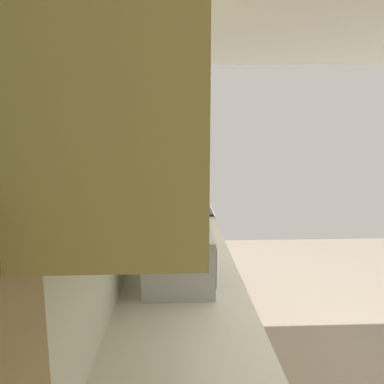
# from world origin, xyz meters

# --- Properties ---
(wall_back) EXTENTS (4.44, 0.12, 2.56)m
(wall_back) POSITION_xyz_m (0.00, 1.52, 1.28)
(wall_back) COLOR beige
(wall_back) RESTS_ON ground_plane
(upper_cabinets) EXTENTS (1.94, 0.35, 0.69)m
(upper_cabinets) POSITION_xyz_m (-0.43, 1.28, 1.83)
(upper_cabinets) COLOR tan
(oven_range) EXTENTS (0.67, 0.68, 1.11)m
(oven_range) POSITION_xyz_m (1.63, 1.13, 0.48)
(oven_range) COLOR #B7BABF
(oven_range) RESTS_ON ground_plane
(microwave) EXTENTS (0.49, 0.36, 0.29)m
(microwave) POSITION_xyz_m (-0.19, 1.16, 1.07)
(microwave) COLOR #B7BABF
(microwave) RESTS_ON counter_run
(bowl) EXTENTS (0.15, 0.15, 0.06)m
(bowl) POSITION_xyz_m (0.52, 1.03, 0.96)
(bowl) COLOR gold
(bowl) RESTS_ON counter_run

